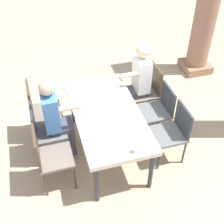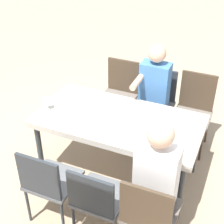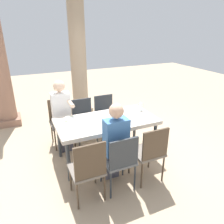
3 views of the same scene
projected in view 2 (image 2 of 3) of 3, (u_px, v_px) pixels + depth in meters
name	position (u px, v px, depth m)	size (l,w,h in m)	color
ground_plane	(118.00, 172.00, 3.92)	(16.00, 16.00, 0.00)	tan
dining_table	(118.00, 124.00, 3.54)	(1.72, 0.88, 0.75)	beige
chair_west_north	(149.00, 213.00, 2.76)	(0.44, 0.44, 0.91)	#6A6158
chair_west_south	(194.00, 108.00, 4.08)	(0.44, 0.44, 0.95)	#6A6158
chair_mid_north	(97.00, 198.00, 2.94)	(0.44, 0.44, 0.85)	#5B5E61
chair_mid_south	(156.00, 100.00, 4.23)	(0.44, 0.44, 0.91)	#5B5E61
chair_east_north	(48.00, 181.00, 3.10)	(0.44, 0.44, 0.87)	#5B5E61
chair_east_south	(120.00, 91.00, 4.39)	(0.44, 0.44, 0.94)	#6A6158
diner_woman_green	(157.00, 180.00, 2.80)	(0.35, 0.50, 1.35)	#3F3F4C
diner_man_white	(152.00, 95.00, 3.99)	(0.35, 0.49, 1.31)	#3F3F4C
plate_0	(164.00, 146.00, 3.12)	(0.23, 0.23, 0.02)	white
fork_0	(180.00, 150.00, 3.07)	(0.02, 0.17, 0.01)	silver
spoon_0	(149.00, 142.00, 3.17)	(0.02, 0.17, 0.01)	silver
plate_1	(127.00, 106.00, 3.69)	(0.21, 0.21, 0.02)	white
fork_1	(140.00, 109.00, 3.65)	(0.02, 0.17, 0.01)	silver
spoon_1	(114.00, 103.00, 3.75)	(0.02, 0.17, 0.01)	silver
plate_2	(56.00, 117.00, 3.51)	(0.20, 0.20, 0.02)	white
wine_glass_2	(46.00, 101.00, 3.59)	(0.08, 0.08, 0.15)	white
fork_2	(68.00, 121.00, 3.47)	(0.02, 0.17, 0.01)	silver
spoon_2	(43.00, 114.00, 3.57)	(0.02, 0.17, 0.01)	silver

